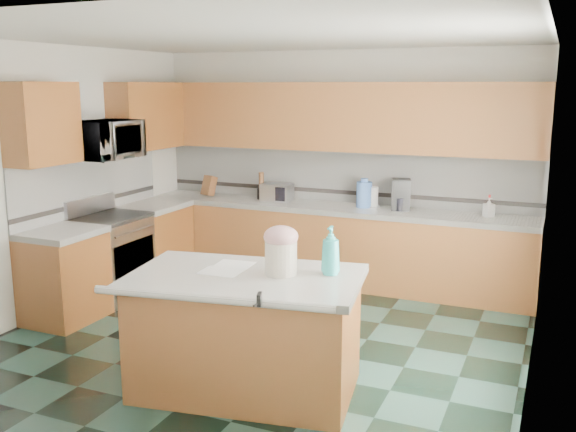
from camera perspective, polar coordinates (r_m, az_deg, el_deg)
The scene contains 52 objects.
floor at distance 5.96m, azimuth -2.71°, elevation -11.12°, with size 4.60×4.60×0.00m, color black.
ceiling at distance 5.51m, azimuth -2.98°, elevation 15.74°, with size 4.60×4.60×0.00m, color white.
wall_back at distance 7.71m, azimuth 4.79°, elevation 4.46°, with size 4.60×0.04×2.70m, color white.
wall_front at distance 3.69m, azimuth -18.92°, elevation -3.95°, with size 4.60×0.04×2.70m, color white.
wall_left at distance 6.91m, azimuth -20.40°, elevation 2.96°, with size 0.04×4.60×2.70m, color white.
wall_right at distance 5.03m, azimuth 21.65°, elevation -0.13°, with size 0.04×4.60×2.70m, color white.
back_base_cab at distance 7.58m, azimuth 3.90°, elevation -2.72°, with size 4.60×0.60×0.86m, color #4C250C.
back_countertop at distance 7.48m, azimuth 3.95°, elevation 0.69°, with size 4.60×0.64×0.06m, color silver.
back_upper_cab at distance 7.48m, azimuth 4.41°, elevation 8.79°, with size 4.60×0.33×0.78m, color #4C250C.
back_backsplash at distance 7.69m, azimuth 4.70°, elevation 3.59°, with size 4.60×0.02×0.63m, color silver.
back_accent_band at distance 7.72m, azimuth 4.66°, elevation 2.15°, with size 4.60×0.01×0.05m, color black.
left_base_cab_rear at distance 7.86m, azimuth -11.77°, elevation -2.42°, with size 0.60×0.82×0.86m, color #4C250C.
left_counter_rear at distance 7.77m, azimuth -11.91°, elevation 0.87°, with size 0.64×0.82×0.06m, color silver.
left_base_cab_front at distance 6.72m, azimuth -19.27°, elevation -5.24°, with size 0.60×0.72×0.86m, color #4C250C.
left_counter_front at distance 6.60m, azimuth -19.54°, elevation -1.42°, with size 0.64×0.72×0.06m, color silver.
left_backsplash at distance 7.31m, azimuth -17.20°, elevation 2.69°, with size 0.02×2.30×0.63m, color silver.
left_accent_band at distance 7.34m, azimuth -17.08°, elevation 1.18°, with size 0.01×2.30×0.05m, color black.
left_upper_cab_rear at distance 7.84m, azimuth -12.47°, elevation 8.68°, with size 0.33×1.09×0.78m, color #4C250C.
left_upper_cab_front at distance 6.56m, azimuth -21.03°, elevation 7.68°, with size 0.33×0.72×0.78m, color #4C250C.
range_body at distance 7.25m, azimuth -15.35°, elevation -3.70°, with size 0.60×0.76×0.88m, color #B7B7BC.
range_oven_door at distance 7.09m, azimuth -13.49°, elevation -4.29°, with size 0.02×0.68×0.55m, color black.
range_cooktop at distance 7.15m, azimuth -15.54°, elevation -0.14°, with size 0.62×0.78×0.04m, color black.
range_handle at distance 6.98m, azimuth -13.44°, elevation -1.32°, with size 0.02×0.02×0.66m, color #B7B7BC.
range_backguard at distance 7.29m, azimuth -17.19°, elevation 0.95°, with size 0.06×0.76×0.18m, color #B7B7BC.
microwave at distance 7.03m, azimuth -15.91°, elevation 6.52°, with size 0.73×0.50×0.41m, color #B7B7BC.
island_base at distance 4.95m, azimuth -3.74°, elevation -10.65°, with size 1.61×0.92×0.86m, color #4C250C.
island_top at distance 4.79m, azimuth -3.81°, elevation -5.55°, with size 1.71×1.02×0.06m, color silver.
island_bullnose at distance 4.37m, azimuth -6.88°, elevation -7.33°, with size 0.06×0.06×1.71m, color silver.
treat_jar at distance 4.75m, azimuth -0.62°, elevation -3.75°, with size 0.24×0.24×0.25m, color silver.
treat_jar_lid at distance 4.71m, azimuth -0.63°, elevation -1.83°, with size 0.26×0.26×0.16m, color #CC9196.
treat_jar_knob at distance 4.69m, azimuth -0.63°, elevation -1.20°, with size 0.03×0.03×0.08m, color tan.
treat_jar_knob_end_l at distance 4.71m, azimuth -1.11°, elevation -1.15°, with size 0.05×0.05×0.05m, color tan.
treat_jar_knob_end_r at distance 4.68m, azimuth -0.15°, elevation -1.24°, with size 0.05×0.05×0.05m, color tan.
soap_bottle_island at distance 4.74m, azimuth 3.82°, elevation -3.08°, with size 0.14×0.14×0.36m, color teal.
paper_sheet_a at distance 4.86m, azimuth -5.99°, elevation -4.94°, with size 0.31×0.23×0.00m, color white.
paper_sheet_b at distance 5.05m, azimuth -4.76°, elevation -4.29°, with size 0.29×0.21×0.00m, color white.
clamp_body at distance 4.21m, azimuth -2.56°, elevation -7.40°, with size 0.03×0.09×0.08m, color black.
clamp_handle at distance 4.17m, azimuth -2.87°, elevation -7.87°, with size 0.01×0.01×0.06m, color black.
knife_block at distance 8.20m, azimuth -7.03°, elevation 2.69°, with size 0.14×0.11×0.25m, color #472814.
utensil_crock at distance 7.90m, azimuth -2.38°, elevation 2.00°, with size 0.11×0.11×0.13m, color black.
utensil_bundle at distance 7.87m, azimuth -2.39°, elevation 3.19°, with size 0.06×0.06×0.20m, color #472814.
toaster_oven at distance 7.77m, azimuth -1.00°, elevation 2.13°, with size 0.36×0.24×0.21m, color #B7B7BC.
toaster_oven_door at distance 7.67m, azimuth -1.35°, elevation 2.00°, with size 0.32×0.01×0.17m, color black.
paper_towel at distance 7.41m, azimuth 7.60°, elevation 1.68°, with size 0.11×0.11×0.24m, color white.
paper_towel_base at distance 7.43m, azimuth 7.58°, elevation 0.84°, with size 0.16×0.16×0.01m, color #B7B7BC.
water_jug at distance 7.40m, azimuth 6.78°, elevation 1.90°, with size 0.18×0.18×0.29m, color #5180D3.
water_jug_neck at distance 7.37m, azimuth 6.81°, elevation 3.19°, with size 0.08×0.08×0.04m, color #5180D3.
coffee_maker at distance 7.30m, azimuth 10.00°, elevation 1.90°, with size 0.20×0.22×0.35m, color black.
coffee_carafe at distance 7.27m, azimuth 9.88°, elevation 1.05°, with size 0.14×0.14×0.14m, color black.
soap_bottle_back at distance 7.13m, azimuth 17.43°, elevation 0.75°, with size 0.09×0.10×0.21m, color white.
soap_back_cap at distance 7.11m, azimuth 17.49°, elevation 1.69°, with size 0.02×0.02×0.03m, color red.
window_light_proxy at distance 4.80m, azimuth 21.34°, elevation 1.21°, with size 0.02×1.40×1.10m, color white.
Camera 1 is at (2.43, -4.93, 2.30)m, focal length 40.00 mm.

